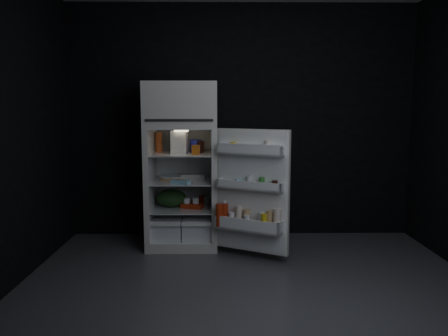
{
  "coord_description": "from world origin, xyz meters",
  "views": [
    {
      "loc": [
        -0.27,
        -3.44,
        1.51
      ],
      "look_at": [
        -0.21,
        1.0,
        0.9
      ],
      "focal_mm": 35.0,
      "sensor_mm": 36.0,
      "label": 1
    }
  ],
  "objects_px": {
    "refrigerator": "(183,159)",
    "yogurt_tray": "(192,206)",
    "egg_carton": "(193,177)",
    "milk_jug": "(179,142)",
    "fridge_door": "(251,193)"
  },
  "relations": [
    {
      "from": "fridge_door",
      "to": "egg_carton",
      "type": "xyz_separation_m",
      "value": [
        -0.6,
        0.5,
        0.08
      ]
    },
    {
      "from": "yogurt_tray",
      "to": "egg_carton",
      "type": "bearing_deg",
      "value": 91.75
    },
    {
      "from": "fridge_door",
      "to": "milk_jug",
      "type": "xyz_separation_m",
      "value": [
        -0.74,
        0.51,
        0.47
      ]
    },
    {
      "from": "egg_carton",
      "to": "milk_jug",
      "type": "bearing_deg",
      "value": 174.29
    },
    {
      "from": "refrigerator",
      "to": "egg_carton",
      "type": "bearing_deg",
      "value": -25.35
    },
    {
      "from": "fridge_door",
      "to": "milk_jug",
      "type": "bearing_deg",
      "value": 145.35
    },
    {
      "from": "refrigerator",
      "to": "egg_carton",
      "type": "xyz_separation_m",
      "value": [
        0.11,
        -0.05,
        -0.19
      ]
    },
    {
      "from": "milk_jug",
      "to": "yogurt_tray",
      "type": "height_order",
      "value": "milk_jug"
    },
    {
      "from": "refrigerator",
      "to": "yogurt_tray",
      "type": "distance_m",
      "value": 0.52
    },
    {
      "from": "milk_jug",
      "to": "egg_carton",
      "type": "bearing_deg",
      "value": 0.59
    },
    {
      "from": "egg_carton",
      "to": "yogurt_tray",
      "type": "height_order",
      "value": "egg_carton"
    },
    {
      "from": "refrigerator",
      "to": "yogurt_tray",
      "type": "height_order",
      "value": "refrigerator"
    },
    {
      "from": "fridge_door",
      "to": "yogurt_tray",
      "type": "bearing_deg",
      "value": 142.12
    },
    {
      "from": "milk_jug",
      "to": "egg_carton",
      "type": "height_order",
      "value": "milk_jug"
    },
    {
      "from": "fridge_door",
      "to": "milk_jug",
      "type": "distance_m",
      "value": 1.02
    }
  ]
}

